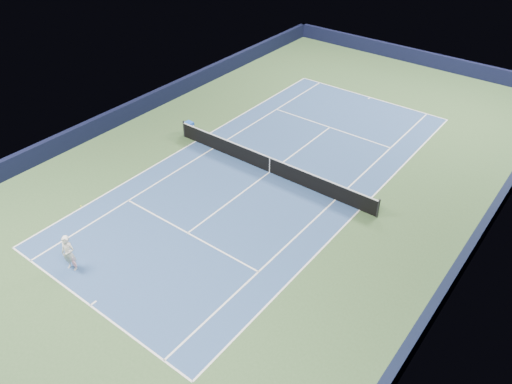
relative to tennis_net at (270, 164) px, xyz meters
The scene contains 19 objects.
ground 0.50m from the tennis_net, ahead, with size 40.00×40.00×0.00m, color #34512C.
wall_far 19.83m from the tennis_net, 90.00° to the left, with size 22.00×0.35×1.10m, color black.
wall_right 10.83m from the tennis_net, ahead, with size 0.35×40.00×1.10m, color black.
wall_left 10.83m from the tennis_net, behind, with size 0.35×40.00×1.10m, color black.
court_surface 0.50m from the tennis_net, ahead, with size 10.97×23.77×0.01m, color navy.
baseline_far 11.90m from the tennis_net, 90.00° to the left, with size 10.97×0.08×0.00m, color white.
baseline_near 11.90m from the tennis_net, 90.00° to the right, with size 10.97×0.08×0.00m, color white.
sideline_doubles_right 5.51m from the tennis_net, ahead, with size 0.08×23.77×0.00m, color white.
sideline_doubles_left 5.51m from the tennis_net, behind, with size 0.08×23.77×0.00m, color white.
sideline_singles_right 4.14m from the tennis_net, ahead, with size 0.08×23.77×0.00m, color white.
sideline_singles_left 4.14m from the tennis_net, behind, with size 0.08×23.77×0.00m, color white.
service_line_far 6.42m from the tennis_net, 90.00° to the left, with size 8.23×0.08×0.00m, color white.
service_line_near 6.42m from the tennis_net, 90.00° to the right, with size 8.23×0.08×0.00m, color white.
center_service_line 0.50m from the tennis_net, ahead, with size 0.08×12.80×0.00m, color white.
center_mark_far 11.75m from the tennis_net, 90.00° to the left, with size 0.08×0.30×0.00m, color white.
center_mark_near 11.75m from the tennis_net, 90.00° to the right, with size 0.08×0.30×0.00m, color white.
tennis_net is the anchor object (origin of this frame).
sponsor_cube 6.41m from the tennis_net, behind, with size 0.59×0.48×0.81m.
tennis_player 11.26m from the tennis_net, 101.64° to the right, with size 0.84×1.33×2.79m.
Camera 1 is at (13.19, -18.39, 15.06)m, focal length 35.00 mm.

